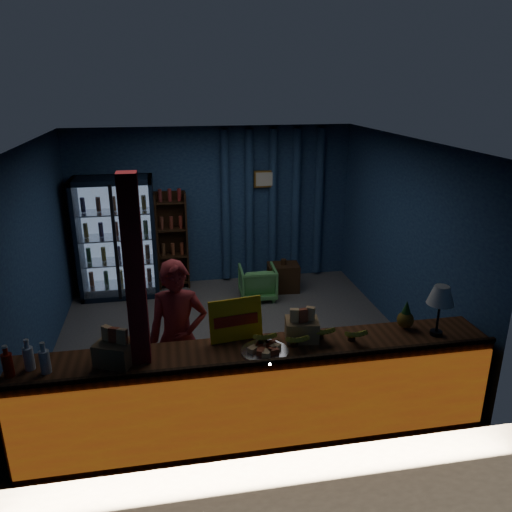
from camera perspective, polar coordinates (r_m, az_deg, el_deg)
The scene contains 19 objects.
ground at distance 6.74m, azimuth -2.70°, elevation -9.61°, with size 4.60×4.60×0.00m, color #515154.
room_walls at distance 6.14m, azimuth -2.93°, elevation 3.32°, with size 4.60×4.60×4.60m.
counter at distance 4.88m, azimuth 0.40°, elevation -15.41°, with size 4.40×0.57×0.99m.
support_post at distance 4.42m, azimuth -13.22°, elevation -7.54°, with size 0.16×0.16×2.60m, color maroon.
beverage_cooler at distance 8.15m, azimuth -15.56°, elevation 2.03°, with size 1.20×0.62×1.90m.
bottle_shelf at distance 8.28m, azimuth -9.55°, elevation 1.75°, with size 0.50×0.28×1.60m.
curtain_folds at distance 8.41m, azimuth 1.94°, elevation 5.86°, with size 1.74×0.14×2.50m.
framed_picture at distance 8.25m, azimuth 1.01°, elevation 8.79°, with size 0.36×0.04×0.28m.
shopkeeper at distance 5.15m, azimuth -8.85°, elevation -9.24°, with size 0.59×0.39×1.63m, color maroon.
green_chair at distance 7.88m, azimuth 0.18°, elevation -3.02°, with size 0.56×0.58×0.52m, color #55AB58.
side_table at distance 8.18m, azimuth 3.13°, elevation -2.44°, with size 0.52×0.40×0.54m.
yellow_sign at distance 4.70m, azimuth -2.33°, elevation -7.29°, with size 0.51×0.17×0.40m.
soda_bottles at distance 4.68m, azimuth -25.52°, elevation -10.72°, with size 0.52×0.17×0.28m.
snack_box_left at distance 4.54m, azimuth -15.79°, elevation -10.38°, with size 0.39×0.36×0.33m.
snack_box_centre at distance 4.76m, azimuth 5.25°, elevation -8.19°, with size 0.34×0.30×0.32m.
pastry_tray at distance 4.56m, azimuth 1.01°, elevation -10.74°, with size 0.44×0.44×0.07m.
banana_bunches at distance 4.70m, azimuth 6.05°, elevation -9.00°, with size 1.08×0.31×0.18m.
table_lamp at distance 5.01m, azimuth 20.37°, elevation -4.42°, with size 0.26×0.26×0.51m.
pineapple at distance 5.15m, azimuth 16.72°, elevation -6.73°, with size 0.17×0.17×0.28m.
Camera 1 is at (-0.76, -5.85, 3.26)m, focal length 35.00 mm.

